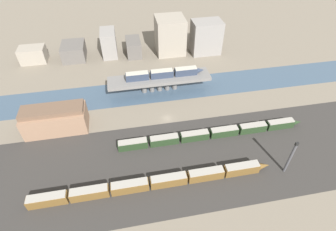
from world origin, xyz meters
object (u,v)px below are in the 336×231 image
Objects in this scene: train_yard_near at (154,183)px; train_yard_mid at (213,133)px; warehouse_building at (55,119)px; train_on_bridge at (165,73)px; signal_tower at (290,158)px.

train_yard_near is 1.07× the size of train_yard_mid.
train_on_bridge is at bearing 21.29° from warehouse_building.
signal_tower reaches higher than train_yard_mid.
train_on_bridge is 64.66m from signal_tower.
train_yard_near is 32.23m from train_yard_mid.
warehouse_building reaches higher than train_yard_near.
signal_tower reaches higher than warehouse_building.
warehouse_building is at bearing 165.25° from train_yard_mid.
warehouse_building reaches higher than train_yard_mid.
train_on_bridge is 0.46× the size of train_yard_near.
train_on_bridge is at bearing 110.65° from train_yard_mid.
signal_tower is at bearing -24.44° from warehouse_building.
train_on_bridge is 0.49× the size of train_yard_mid.
train_yard_mid is at bearing -69.35° from train_on_bridge.
train_yard_mid is 29.18m from signal_tower.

